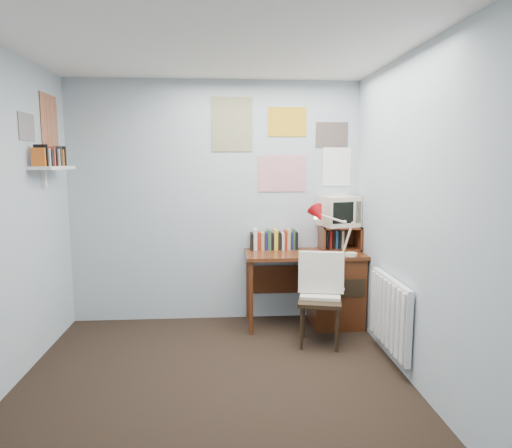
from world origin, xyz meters
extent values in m
plane|color=black|center=(0.00, 0.00, 0.00)|extent=(3.50, 3.50, 0.00)
cube|color=#A9B8C2|center=(0.00, 1.75, 1.25)|extent=(3.00, 0.02, 2.50)
cube|color=#A9B8C2|center=(1.50, 0.00, 1.25)|extent=(0.02, 3.50, 2.50)
cube|color=white|center=(0.00, 0.00, 2.50)|extent=(3.00, 3.50, 0.02)
cube|color=#522612|center=(0.90, 1.48, 0.74)|extent=(1.20, 0.55, 0.03)
cube|color=#522612|center=(1.23, 1.48, 0.36)|extent=(0.50, 0.50, 0.72)
cylinder|color=#522612|center=(0.34, 1.24, 0.36)|extent=(0.04, 0.04, 0.72)
cylinder|color=#522612|center=(0.34, 1.71, 0.36)|extent=(0.04, 0.04, 0.72)
cube|color=#522612|center=(0.65, 1.73, 0.42)|extent=(0.64, 0.02, 0.30)
cube|color=black|center=(0.95, 0.95, 0.41)|extent=(0.50, 0.49, 0.82)
cube|color=#A90B13|center=(1.32, 1.27, 0.98)|extent=(0.31, 0.27, 0.44)
cube|color=#522612|center=(1.29, 1.59, 0.89)|extent=(0.40, 0.30, 0.25)
cube|color=beige|center=(1.28, 1.61, 1.18)|extent=(0.43, 0.41, 0.34)
cube|color=#522612|center=(0.66, 1.66, 0.87)|extent=(0.60, 0.14, 0.22)
cube|color=white|center=(1.46, 0.55, 0.42)|extent=(0.09, 0.80, 0.60)
cube|color=white|center=(-1.40, 1.10, 1.62)|extent=(0.20, 0.62, 0.24)
cube|color=white|center=(0.70, 1.74, 1.85)|extent=(1.20, 0.01, 0.90)
cube|color=white|center=(-1.49, 1.10, 2.00)|extent=(0.01, 0.70, 0.60)
camera|label=1|loc=(0.08, -3.02, 1.67)|focal=32.00mm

